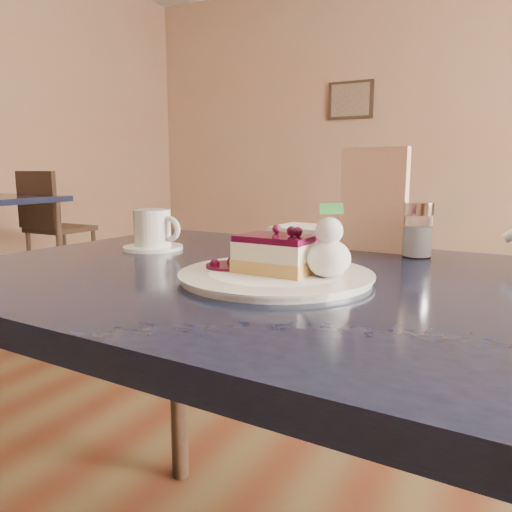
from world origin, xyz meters
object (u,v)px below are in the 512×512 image
at_px(cheesecake_slice, 276,254).
at_px(coffee_set, 153,232).
at_px(dessert_plate, 276,276).
at_px(main_table, 290,319).

height_order(cheesecake_slice, coffee_set, coffee_set).
xyz_separation_m(dessert_plate, cheesecake_slice, (0.00, -0.00, 0.04)).
distance_m(main_table, cheesecake_slice, 0.13).
distance_m(main_table, dessert_plate, 0.10).
bearing_deg(cheesecake_slice, dessert_plate, 93.30).
bearing_deg(main_table, dessert_plate, -90.00).
relative_size(dessert_plate, cheesecake_slice, 2.42).
height_order(main_table, dessert_plate, dessert_plate).
bearing_deg(coffee_set, dessert_plate, -22.56).
relative_size(main_table, coffee_set, 8.96).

